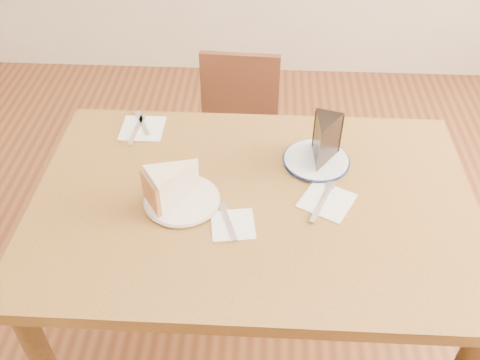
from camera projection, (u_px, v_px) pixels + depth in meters
name	position (u px, v px, depth m)	size (l,w,h in m)	color
ground	(250.00, 348.00, 1.94)	(4.00, 4.00, 0.00)	#452312
table	(253.00, 224.00, 1.51)	(1.20, 0.80, 0.75)	#523616
chair_far	(237.00, 142.00, 2.18)	(0.39, 0.39, 0.75)	#381C11
plate_cream	(182.00, 200.00, 1.43)	(0.20, 0.20, 0.01)	white
plate_navy	(316.00, 160.00, 1.56)	(0.19, 0.19, 0.01)	white
carrot_cake	(176.00, 183.00, 1.41)	(0.10, 0.14, 0.09)	beige
chocolate_cake	(323.00, 143.00, 1.51)	(0.08, 0.11, 0.12)	black
napkin_cream	(233.00, 225.00, 1.37)	(0.11, 0.11, 0.00)	white
napkin_navy	(327.00, 201.00, 1.44)	(0.13, 0.13, 0.00)	white
napkin_spare	(142.00, 128.00, 1.68)	(0.13, 0.13, 0.00)	white
fork_cream	(228.00, 221.00, 1.37)	(0.01, 0.14, 0.00)	silver
knife_navy	(322.00, 202.00, 1.43)	(0.02, 0.17, 0.00)	silver
fork_spare	(143.00, 123.00, 1.70)	(0.01, 0.14, 0.00)	silver
knife_spare	(136.00, 130.00, 1.67)	(0.01, 0.16, 0.00)	silver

